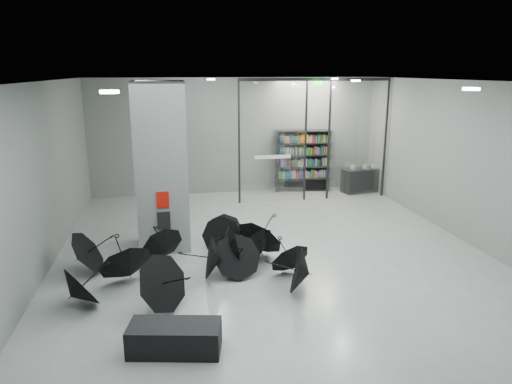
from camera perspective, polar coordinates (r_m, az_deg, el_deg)
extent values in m
plane|color=gray|center=(10.37, 3.20, -9.51)|extent=(14.00, 14.00, 0.00)
cube|color=gray|center=(9.47, 3.55, 13.18)|extent=(10.00, 14.00, 0.02)
cube|color=slate|center=(16.50, -2.51, 6.81)|extent=(10.00, 0.02, 4.00)
cube|color=slate|center=(9.83, -26.23, -0.05)|extent=(0.02, 14.00, 4.00)
cube|color=slate|center=(11.94, 27.37, 2.18)|extent=(0.02, 14.00, 4.00)
cube|color=slate|center=(11.40, -11.42, 3.03)|extent=(1.20, 1.20, 4.00)
cube|color=#A50A07|center=(10.95, -11.27, -0.94)|extent=(0.28, 0.04, 0.38)
cube|color=black|center=(11.09, -11.15, -3.43)|extent=(0.30, 0.03, 0.42)
cube|color=#0CE533|center=(15.23, 7.56, 12.93)|extent=(0.30, 0.06, 0.15)
cube|color=silver|center=(15.21, 2.05, 6.16)|extent=(2.20, 0.02, 3.95)
cube|color=silver|center=(16.09, 12.24, 6.30)|extent=(2.00, 0.02, 3.95)
cube|color=black|center=(15.01, -2.07, 6.04)|extent=(0.06, 0.06, 4.00)
cube|color=black|center=(15.49, 6.05, 6.24)|extent=(0.06, 0.06, 4.00)
cube|color=black|center=(15.73, 8.86, 6.27)|extent=(0.06, 0.06, 4.00)
cube|color=black|center=(16.50, 15.47, 6.30)|extent=(0.06, 0.06, 4.00)
cube|color=black|center=(15.42, 7.35, 13.44)|extent=(5.00, 0.08, 0.10)
cube|color=black|center=(7.67, -9.85, -17.08)|extent=(1.50, 0.87, 0.45)
cube|color=black|center=(17.15, 12.70, 1.40)|extent=(1.49, 0.85, 0.84)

